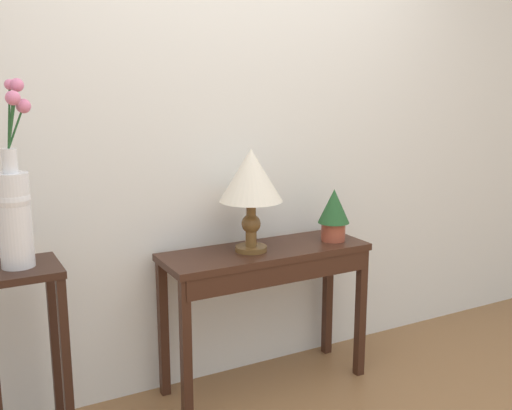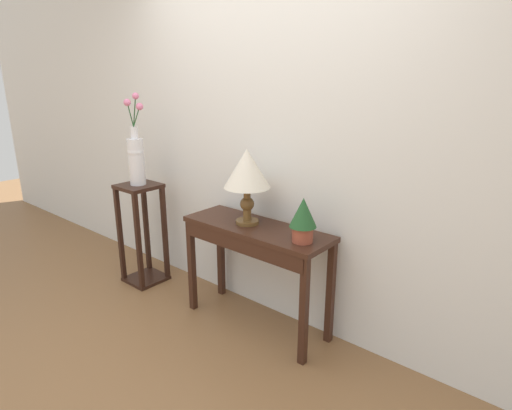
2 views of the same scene
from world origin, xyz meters
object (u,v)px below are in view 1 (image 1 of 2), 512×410
Objects in this scene: table_lamp at (251,180)px; potted_plant_on_console at (334,212)px; flower_vase_tall at (14,206)px; console_table at (267,273)px; pedestal_stand_left at (28,367)px.

table_lamp reaches higher than potted_plant_on_console.
table_lamp is 1.10m from flower_vase_tall.
console_table is 1.20m from pedestal_stand_left.
pedestal_stand_left is 1.19× the size of flower_vase_tall.
table_lamp is at bearing 5.52° from flower_vase_tall.
pedestal_stand_left is at bearing -174.50° from table_lamp.
flower_vase_tall is (0.00, -0.00, 0.68)m from pedestal_stand_left.
pedestal_stand_left is at bearing 174.88° from flower_vase_tall.
console_table is at bearing 178.33° from potted_plant_on_console.
flower_vase_tall is at bearing -175.93° from console_table.
console_table is 1.24× the size of pedestal_stand_left.
console_table is 0.49m from table_lamp.
potted_plant_on_console is at bearing 2.62° from pedestal_stand_left.
potted_plant_on_console is at bearing 2.63° from flower_vase_tall.
console_table is 3.86× the size of potted_plant_on_console.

